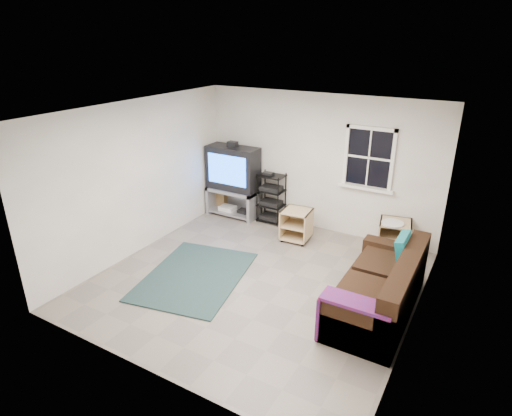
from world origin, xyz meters
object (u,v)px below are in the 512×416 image
Objects in this scene: side_table_left at (297,223)px; tv_unit at (233,176)px; sofa at (380,290)px; av_rack at (271,201)px; side_table_right at (394,234)px.

tv_unit is at bearing 166.75° from side_table_left.
side_table_left is (1.63, -0.38, -0.55)m from tv_unit.
tv_unit is 0.76× the size of sofa.
tv_unit is 1.77m from side_table_left.
sofa reaches higher than side_table_left.
tv_unit is 4.07m from sofa.
tv_unit reaches higher than side_table_left.
av_rack is 0.49× the size of sofa.
tv_unit is at bearing 179.96° from side_table_right.
tv_unit is 1.54× the size of av_rack.
side_table_right is at bearing 97.85° from sofa.
tv_unit reaches higher than side_table_right.
side_table_left is 2.44m from sofa.
av_rack is at bearing 149.54° from side_table_left.
av_rack is (0.84, 0.08, -0.42)m from tv_unit.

